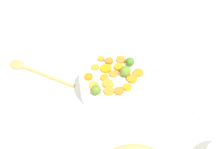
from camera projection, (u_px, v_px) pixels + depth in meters
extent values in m
cube|color=white|center=(111.00, 94.00, 1.24)|extent=(2.40, 2.40, 0.02)
cylinder|color=white|center=(112.00, 85.00, 1.19)|extent=(0.24, 0.24, 0.09)
cylinder|color=orange|center=(109.00, 91.00, 1.11)|extent=(0.04, 0.04, 0.01)
cylinder|color=orange|center=(109.00, 61.00, 1.21)|extent=(0.03, 0.03, 0.01)
cylinder|color=orange|center=(103.00, 77.00, 1.15)|extent=(0.03, 0.03, 0.01)
cylinder|color=orange|center=(138.00, 73.00, 1.17)|extent=(0.05, 0.05, 0.01)
cylinder|color=orange|center=(119.00, 91.00, 1.11)|extent=(0.04, 0.04, 0.01)
cylinder|color=orange|center=(108.00, 84.00, 1.13)|extent=(0.05, 0.05, 0.01)
cylinder|color=orange|center=(113.00, 74.00, 1.16)|extent=(0.04, 0.04, 0.01)
cylinder|color=orange|center=(121.00, 59.00, 1.21)|extent=(0.05, 0.05, 0.01)
cylinder|color=orange|center=(132.00, 79.00, 1.14)|extent=(0.04, 0.04, 0.01)
cylinder|color=orange|center=(95.00, 67.00, 1.19)|extent=(0.03, 0.03, 0.01)
cylinder|color=orange|center=(106.00, 68.00, 1.18)|extent=(0.04, 0.04, 0.01)
cylinder|color=orange|center=(88.00, 77.00, 1.15)|extent=(0.04, 0.04, 0.01)
cylinder|color=orange|center=(127.00, 87.00, 1.12)|extent=(0.04, 0.04, 0.01)
cylinder|color=orange|center=(119.00, 67.00, 1.18)|extent=(0.05, 0.05, 0.01)
cylinder|color=orange|center=(101.00, 59.00, 1.21)|extent=(0.03, 0.03, 0.01)
cylinder|color=orange|center=(94.00, 85.00, 1.13)|extent=(0.05, 0.05, 0.01)
sphere|color=olive|center=(125.00, 71.00, 1.15)|extent=(0.04, 0.04, 0.04)
sphere|color=#587D26|center=(96.00, 90.00, 1.09)|extent=(0.03, 0.03, 0.03)
sphere|color=#427B23|center=(130.00, 62.00, 1.19)|extent=(0.03, 0.03, 0.03)
cube|color=tan|center=(47.00, 76.00, 1.28)|extent=(0.11, 0.23, 0.01)
ellipsoid|color=tan|center=(17.00, 64.00, 1.33)|extent=(0.07, 0.08, 0.01)
cube|color=beige|center=(207.00, 100.00, 1.20)|extent=(0.18, 0.13, 0.01)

